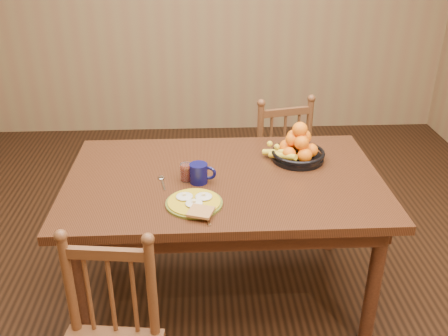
{
  "coord_description": "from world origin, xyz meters",
  "views": [
    {
      "loc": [
        -0.11,
        -2.25,
        1.93
      ],
      "look_at": [
        0.0,
        0.0,
        0.8
      ],
      "focal_mm": 40.0,
      "sensor_mm": 36.0,
      "label": 1
    }
  ],
  "objects_px": {
    "chair_far": "(276,158)",
    "breakfast_plate": "(195,203)",
    "fruit_bowl": "(297,149)",
    "coffee_mug": "(200,173)",
    "dining_table": "(224,191)"
  },
  "relations": [
    {
      "from": "breakfast_plate",
      "to": "coffee_mug",
      "type": "xyz_separation_m",
      "value": [
        0.03,
        0.22,
        0.04
      ]
    },
    {
      "from": "breakfast_plate",
      "to": "fruit_bowl",
      "type": "relative_size",
      "value": 0.93
    },
    {
      "from": "dining_table",
      "to": "chair_far",
      "type": "bearing_deg",
      "value": 64.68
    },
    {
      "from": "chair_far",
      "to": "breakfast_plate",
      "type": "distance_m",
      "value": 1.29
    },
    {
      "from": "breakfast_plate",
      "to": "dining_table",
      "type": "bearing_deg",
      "value": 61.32
    },
    {
      "from": "fruit_bowl",
      "to": "coffee_mug",
      "type": "bearing_deg",
      "value": -156.45
    },
    {
      "from": "chair_far",
      "to": "breakfast_plate",
      "type": "relative_size",
      "value": 3.0
    },
    {
      "from": "chair_far",
      "to": "breakfast_plate",
      "type": "bearing_deg",
      "value": 51.65
    },
    {
      "from": "dining_table",
      "to": "fruit_bowl",
      "type": "bearing_deg",
      "value": 23.82
    },
    {
      "from": "chair_far",
      "to": "breakfast_plate",
      "type": "height_order",
      "value": "chair_far"
    },
    {
      "from": "coffee_mug",
      "to": "breakfast_plate",
      "type": "bearing_deg",
      "value": -96.51
    },
    {
      "from": "breakfast_plate",
      "to": "fruit_bowl",
      "type": "distance_m",
      "value": 0.72
    },
    {
      "from": "fruit_bowl",
      "to": "breakfast_plate",
      "type": "bearing_deg",
      "value": -140.86
    },
    {
      "from": "breakfast_plate",
      "to": "coffee_mug",
      "type": "bearing_deg",
      "value": 83.49
    },
    {
      "from": "chair_far",
      "to": "fruit_bowl",
      "type": "distance_m",
      "value": 0.77
    }
  ]
}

